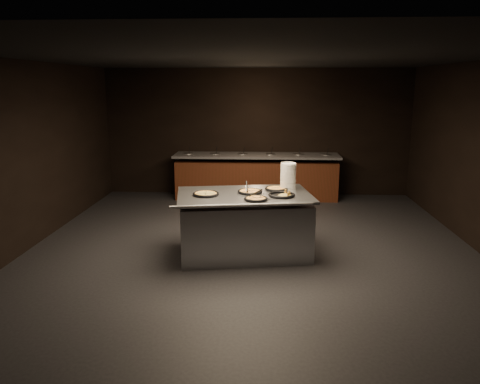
# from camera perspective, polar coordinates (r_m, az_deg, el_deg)

# --- Properties ---
(room) EXTENTS (7.02, 8.02, 2.92)m
(room) POSITION_cam_1_polar(r_m,az_deg,el_deg) (6.93, 1.50, 4.00)
(room) COLOR black
(room) RESTS_ON ground
(salad_bar) EXTENTS (3.70, 0.83, 1.18)m
(salad_bar) POSITION_cam_1_polar(r_m,az_deg,el_deg) (10.61, 2.00, 1.58)
(salad_bar) COLOR #541F13
(salad_bar) RESTS_ON ground
(serving_counter) EXTENTS (2.14, 1.56, 0.95)m
(serving_counter) POSITION_cam_1_polar(r_m,az_deg,el_deg) (7.07, 0.51, -4.12)
(serving_counter) COLOR #B1B4B8
(serving_counter) RESTS_ON ground
(plate_stack) EXTENTS (0.24, 0.24, 0.40)m
(plate_stack) POSITION_cam_1_polar(r_m,az_deg,el_deg) (7.29, 5.90, 1.95)
(plate_stack) COLOR silver
(plate_stack) RESTS_ON serving_counter
(pan_veggie_whole) EXTENTS (0.39, 0.39, 0.04)m
(pan_veggie_whole) POSITION_cam_1_polar(r_m,az_deg,el_deg) (6.87, -4.19, -0.23)
(pan_veggie_whole) COLOR black
(pan_veggie_whole) RESTS_ON serving_counter
(pan_cheese_whole) EXTENTS (0.38, 0.38, 0.04)m
(pan_cheese_whole) POSITION_cam_1_polar(r_m,az_deg,el_deg) (7.01, 1.25, 0.06)
(pan_cheese_whole) COLOR black
(pan_cheese_whole) RESTS_ON serving_counter
(pan_cheese_slices_a) EXTENTS (0.35, 0.35, 0.04)m
(pan_cheese_slices_a) POSITION_cam_1_polar(r_m,az_deg,el_deg) (7.22, 4.44, 0.41)
(pan_cheese_slices_a) COLOR black
(pan_cheese_slices_a) RESTS_ON serving_counter
(pan_cheese_slices_b) EXTENTS (0.34, 0.34, 0.04)m
(pan_cheese_slices_b) POSITION_cam_1_polar(r_m,az_deg,el_deg) (6.57, 1.95, -0.82)
(pan_cheese_slices_b) COLOR black
(pan_cheese_slices_b) RESTS_ON serving_counter
(pan_veggie_slices) EXTENTS (0.39, 0.39, 0.04)m
(pan_veggie_slices) POSITION_cam_1_polar(r_m,az_deg,el_deg) (6.82, 5.10, -0.35)
(pan_veggie_slices) COLOR black
(pan_veggie_slices) RESTS_ON serving_counter
(server_left) EXTENTS (0.11, 0.33, 0.16)m
(server_left) POSITION_cam_1_polar(r_m,az_deg,el_deg) (7.01, 0.79, 0.55)
(server_left) COLOR #B1B4B8
(server_left) RESTS_ON serving_counter
(server_right) EXTENTS (0.31, 0.09, 0.14)m
(server_right) POSITION_cam_1_polar(r_m,az_deg,el_deg) (6.60, 2.33, -0.29)
(server_right) COLOR #B1B4B8
(server_right) RESTS_ON serving_counter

